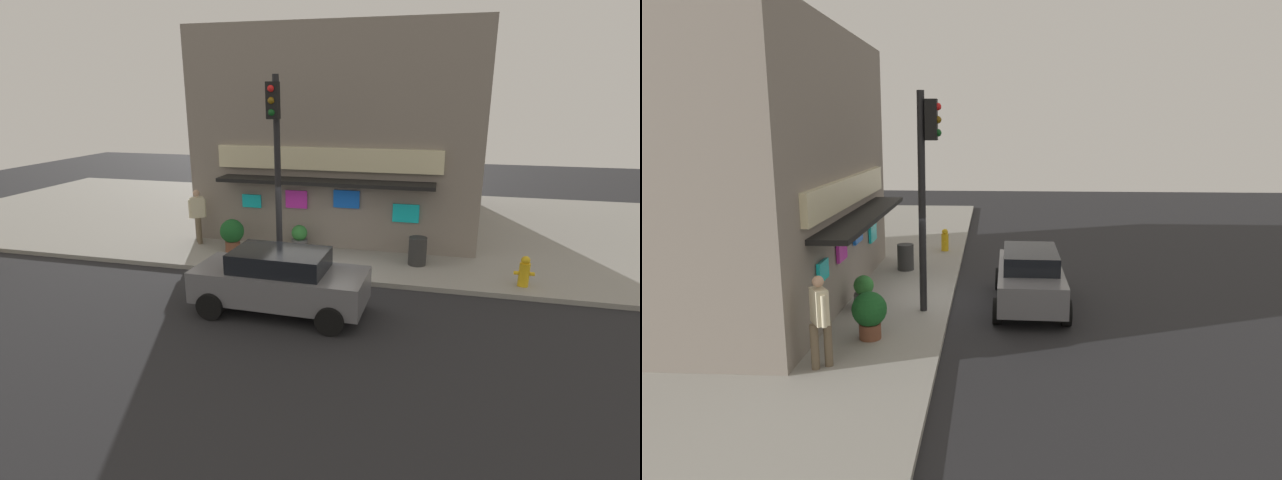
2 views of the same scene
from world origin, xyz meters
TOP-DOWN VIEW (x-y plane):
  - ground_plane at (0.00, 0.00)m, footprint 52.20×52.20m
  - sidewalk at (0.00, 6.43)m, footprint 34.80×12.86m
  - corner_building at (-0.12, 7.57)m, footprint 9.48×10.60m
  - traffic_light at (-1.04, 0.55)m, footprint 0.32×0.58m
  - fire_hydrant at (5.70, 0.69)m, footprint 0.51×0.27m
  - trash_can at (2.89, 1.72)m, footprint 0.53×0.53m
  - pedestrian at (-4.44, 2.19)m, footprint 0.53×0.45m
  - potted_plant_by_doorway at (-2.95, 1.59)m, footprint 0.77×0.77m
  - potted_plant_by_window at (-0.89, 2.20)m, footprint 0.52×0.52m
  - parked_car_grey at (-0.11, -2.06)m, footprint 4.11×1.97m

SIDE VIEW (x-z plane):
  - ground_plane at x=0.00m, z-range 0.00..0.00m
  - sidewalk at x=0.00m, z-range 0.00..0.14m
  - fire_hydrant at x=5.70m, z-range 0.12..0.95m
  - potted_plant_by_window at x=-0.89m, z-range 0.13..0.98m
  - trash_can at x=2.89m, z-range 0.14..0.98m
  - potted_plant_by_doorway at x=-2.95m, z-range 0.21..1.26m
  - parked_car_grey at x=-0.11m, z-range 0.04..1.56m
  - pedestrian at x=-4.44m, z-range 0.24..2.06m
  - traffic_light at x=-1.04m, z-range 0.89..6.26m
  - corner_building at x=-0.12m, z-range 0.14..7.11m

